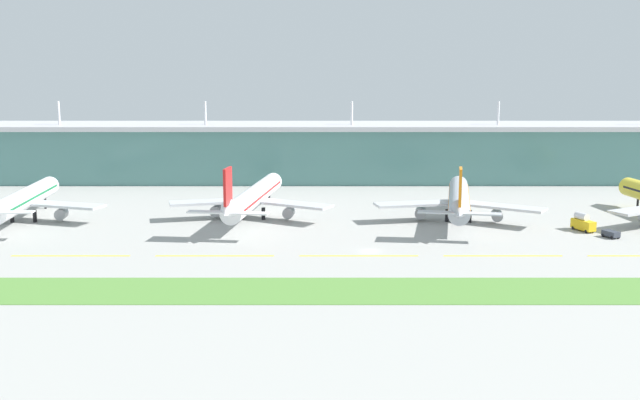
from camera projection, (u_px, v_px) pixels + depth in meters
name	position (u px, v px, depth m)	size (l,w,h in m)	color
ground_plane	(371.00, 251.00, 177.13)	(600.00, 600.00, 0.00)	#9E9E99
terminal_building	(352.00, 152.00, 287.99)	(288.00, 34.00, 31.45)	slate
airliner_nearest	(25.00, 199.00, 211.08)	(48.68, 58.82, 18.90)	silver
airliner_near_middle	(254.00, 197.00, 215.14)	(48.38, 67.61, 18.90)	white
airliner_far_middle	(459.00, 199.00, 211.39)	(48.01, 61.38, 18.90)	#ADB2BC
taxiway_stripe_west	(71.00, 256.00, 172.73)	(28.00, 0.70, 0.04)	yellow
taxiway_stripe_mid_west	(215.00, 256.00, 172.70)	(28.00, 0.70, 0.04)	yellow
taxiway_stripe_centre	(359.00, 256.00, 172.67)	(28.00, 0.70, 0.04)	yellow
taxiway_stripe_mid_east	(504.00, 256.00, 172.64)	(28.00, 0.70, 0.04)	yellow
grass_verge	(382.00, 291.00, 145.46)	(300.00, 18.00, 0.10)	#518438
fuel_truck	(584.00, 223.00, 199.14)	(5.11, 7.65, 4.95)	gold
pushback_tug	(612.00, 234.00, 191.07)	(3.98, 5.00, 1.85)	#333842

